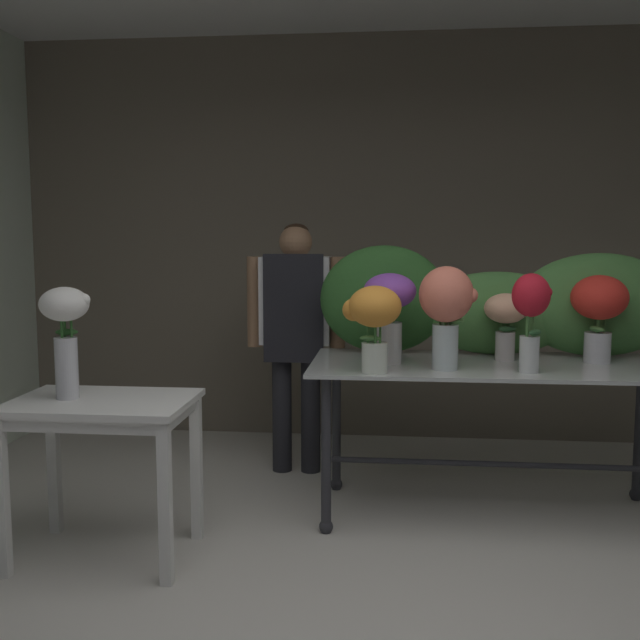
% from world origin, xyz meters
% --- Properties ---
extents(ground_plane, '(7.24, 7.24, 0.00)m').
position_xyz_m(ground_plane, '(0.00, 1.61, 0.00)').
color(ground_plane, beige).
extents(wall_back, '(5.57, 0.12, 2.86)m').
position_xyz_m(wall_back, '(0.00, 3.21, 1.43)').
color(wall_back, '#706656').
rests_on(wall_back, ground).
extents(display_table_glass, '(1.87, 0.83, 0.81)m').
position_xyz_m(display_table_glass, '(0.48, 1.67, 0.68)').
color(display_table_glass, '#BBC0BD').
rests_on(display_table_glass, ground).
extents(side_table_white, '(0.80, 0.56, 0.73)m').
position_xyz_m(side_table_white, '(-1.33, 0.98, 0.63)').
color(side_table_white, white).
rests_on(side_table_white, ground).
extents(florist, '(0.60, 0.24, 1.53)m').
position_xyz_m(florist, '(-0.63, 2.29, 0.94)').
color(florist, '#232328').
rests_on(florist, ground).
extents(foliage_backdrop, '(1.95, 0.32, 0.60)m').
position_xyz_m(foliage_backdrop, '(0.57, 1.96, 1.08)').
color(foliage_backdrop, '#2D6028').
rests_on(foliage_backdrop, display_table_glass).
extents(vase_sunset_carnations, '(0.28, 0.25, 0.42)m').
position_xyz_m(vase_sunset_carnations, '(-0.13, 1.35, 1.08)').
color(vase_sunset_carnations, silver).
rests_on(vase_sunset_carnations, display_table_glass).
extents(vase_crimson_freesia, '(0.18, 0.18, 0.48)m').
position_xyz_m(vase_crimson_freesia, '(0.61, 1.43, 1.11)').
color(vase_crimson_freesia, silver).
rests_on(vase_crimson_freesia, display_table_glass).
extents(vase_violet_hydrangea, '(0.28, 0.27, 0.46)m').
position_xyz_m(vase_violet_hydrangea, '(-0.06, 1.61, 1.10)').
color(vase_violet_hydrangea, silver).
rests_on(vase_violet_hydrangea, display_table_glass).
extents(vase_coral_peonies, '(0.28, 0.26, 0.51)m').
position_xyz_m(vase_coral_peonies, '(0.22, 1.47, 1.12)').
color(vase_coral_peonies, silver).
rests_on(vase_coral_peonies, display_table_glass).
extents(vase_scarlet_dahlias, '(0.29, 0.29, 0.45)m').
position_xyz_m(vase_scarlet_dahlias, '(1.01, 1.74, 1.10)').
color(vase_scarlet_dahlias, silver).
rests_on(vase_scarlet_dahlias, display_table_glass).
extents(vase_peach_anemones, '(0.24, 0.23, 0.35)m').
position_xyz_m(vase_peach_anemones, '(0.55, 1.77, 1.04)').
color(vase_peach_anemones, silver).
rests_on(vase_peach_anemones, display_table_glass).
extents(vase_white_roses_tall, '(0.23, 0.22, 0.50)m').
position_xyz_m(vase_white_roses_tall, '(-1.48, 0.98, 1.05)').
color(vase_white_roses_tall, silver).
rests_on(vase_white_roses_tall, side_table_white).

